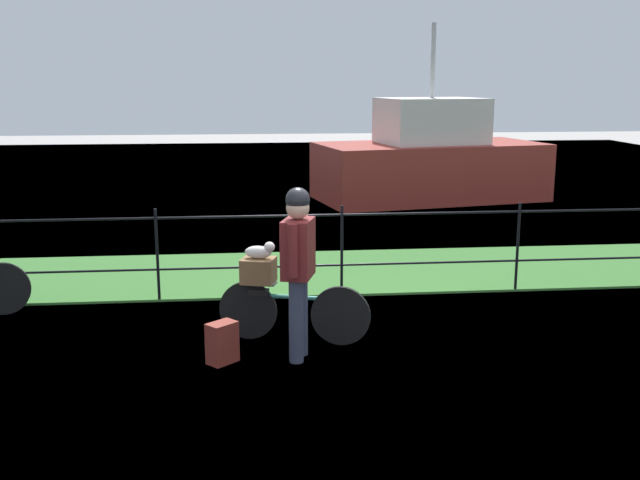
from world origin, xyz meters
The scene contains 10 objects.
ground_plane centered at (0.00, 0.00, 0.00)m, with size 60.00×60.00×0.00m, color #9E9993.
grass_strip centered at (0.00, 3.25, 0.01)m, with size 27.00×2.40×0.03m, color #38702D.
harbor_water centered at (0.00, 9.97, 0.00)m, with size 30.00×30.00×0.00m, color #426684.
iron_fence centered at (0.00, 2.07, 0.67)m, with size 18.04×0.04×1.15m.
bicycle_main centered at (-0.72, 0.50, 0.33)m, with size 1.54×0.50×0.62m.
wooden_crate centered at (-1.06, 0.60, 0.74)m, with size 0.33×0.29×0.25m, color brown.
terrier_dog centered at (-1.03, 0.59, 0.95)m, with size 0.32×0.21×0.18m.
cyclist_person centered at (-0.69, 0.02, 1.00)m, with size 0.36×0.52×1.68m.
backpack_on_paving centered at (-1.42, -0.02, 0.20)m, with size 0.28×0.18×0.40m, color maroon.
moored_boat_near centered at (2.96, 9.50, 0.85)m, with size 5.30×3.26×3.85m.
Camera 1 is at (-1.17, -6.84, 2.68)m, focal length 41.84 mm.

